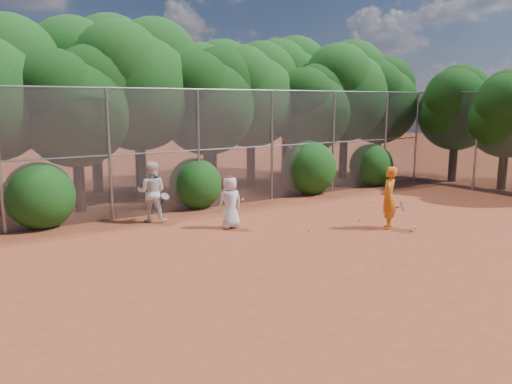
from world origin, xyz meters
TOP-DOWN VIEW (x-y plane):
  - ground at (0.00, 0.00)m, footprint 80.00×80.00m
  - fence_back at (-0.12, 6.00)m, footprint 20.05×0.09m
  - fence_side at (10.00, 3.00)m, footprint 0.09×6.09m
  - tree_2 at (-4.45, 7.83)m, footprint 3.99×3.47m
  - tree_3 at (-1.94, 8.84)m, footprint 4.89×4.26m
  - tree_4 at (0.55, 8.24)m, footprint 4.19×3.64m
  - tree_5 at (3.06, 9.04)m, footprint 4.51×3.92m
  - tree_6 at (5.55, 8.03)m, footprint 3.86×3.36m
  - tree_7 at (8.06, 8.64)m, footprint 4.77×4.14m
  - tree_8 at (10.05, 8.34)m, footprint 4.25×3.70m
  - tree_10 at (-2.93, 11.05)m, footprint 5.15×4.48m
  - tree_11 at (2.06, 10.64)m, footprint 4.64×4.03m
  - tree_12 at (6.56, 11.24)m, footprint 5.02×4.37m
  - tree_13 at (11.45, 5.03)m, footprint 3.86×3.36m
  - tree_14 at (11.25, 2.53)m, footprint 3.61×3.14m
  - bush_0 at (-6.00, 6.30)m, footprint 2.00×2.00m
  - bush_1 at (-1.00, 6.30)m, footprint 1.80×1.80m
  - bush_2 at (4.00, 6.30)m, footprint 2.20×2.20m
  - bush_3 at (7.50, 6.30)m, footprint 1.90×1.90m
  - player_yellow at (2.26, 0.58)m, footprint 0.90×0.74m
  - player_teen at (-1.48, 3.11)m, footprint 0.75×0.51m
  - player_white at (-3.06, 5.11)m, footprint 1.11×1.05m
  - ball_0 at (2.89, 0.11)m, footprint 0.07×0.07m
  - ball_1 at (2.27, 1.70)m, footprint 0.07×0.07m
  - ball_2 at (2.59, -0.02)m, footprint 0.07×0.07m
  - ball_3 at (0.20, 1.59)m, footprint 0.07×0.07m
  - ball_4 at (4.73, 3.48)m, footprint 0.07×0.07m

SIDE VIEW (x-z plane):
  - ground at x=0.00m, z-range 0.00..0.00m
  - ball_0 at x=2.89m, z-range 0.00..0.07m
  - ball_1 at x=2.27m, z-range 0.00..0.07m
  - ball_2 at x=2.59m, z-range 0.00..0.07m
  - ball_3 at x=0.20m, z-range 0.00..0.07m
  - ball_4 at x=4.73m, z-range 0.00..0.07m
  - player_teen at x=-1.48m, z-range 0.00..1.53m
  - player_yellow at x=2.26m, z-range 0.00..1.79m
  - bush_1 at x=-1.00m, z-range 0.00..1.80m
  - player_white at x=-3.06m, z-range 0.00..1.82m
  - bush_3 at x=7.50m, z-range 0.00..1.90m
  - bush_0 at x=-6.00m, z-range 0.00..2.00m
  - bush_2 at x=4.00m, z-range 0.00..2.20m
  - fence_side at x=10.00m, z-range 0.04..4.06m
  - fence_back at x=-0.12m, z-range 0.04..4.06m
  - tree_14 at x=11.25m, z-range 0.77..5.71m
  - tree_6 at x=5.55m, z-range 0.82..6.11m
  - tree_13 at x=11.45m, z-range 0.82..6.11m
  - tree_2 at x=-4.45m, z-range 0.85..6.32m
  - tree_4 at x=0.55m, z-range 0.89..6.62m
  - tree_8 at x=10.05m, z-range 0.91..6.73m
  - tree_5 at x=3.06m, z-range 0.96..7.13m
  - tree_11 at x=2.06m, z-range 0.99..7.34m
  - tree_7 at x=8.06m, z-range 1.02..7.54m
  - tree_3 at x=-1.94m, z-range 1.04..7.75m
  - tree_12 at x=6.56m, z-range 1.07..7.95m
  - tree_10 at x=-2.93m, z-range 1.10..8.16m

